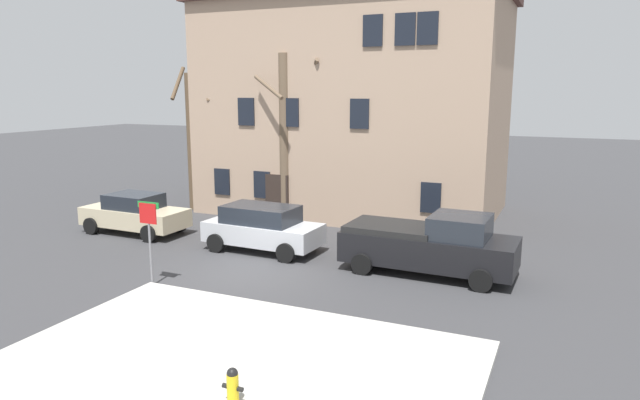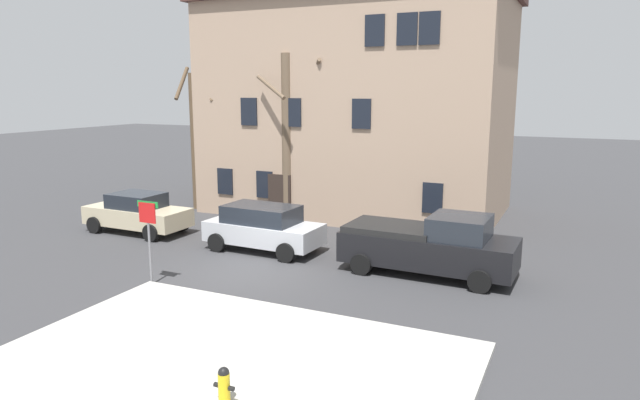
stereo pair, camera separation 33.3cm
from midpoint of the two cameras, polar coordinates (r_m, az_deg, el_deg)
ground_plane at (r=18.73m, az=-6.51°, el=-7.04°), size 120.00×120.00×0.00m
sidewalk_slab at (r=12.25m, az=-10.21°, el=-17.03°), size 10.04×7.97×0.12m
building_main at (r=27.50m, az=4.20°, el=11.43°), size 13.88×8.26×11.82m
tree_bare_near at (r=28.33m, az=-11.75°, el=6.26°), size 2.49×2.48×7.13m
tree_bare_mid at (r=24.88m, az=-2.86°, el=6.74°), size 3.24×2.91×7.81m
car_beige_sedan at (r=24.45m, az=-17.36°, el=-1.22°), size 4.41×2.08×1.63m
car_silver_wagon at (r=20.78m, az=-5.23°, el=-2.71°), size 4.29×2.12×1.67m
pickup_truck_black at (r=18.42m, az=11.37°, el=-4.41°), size 5.47×2.36×1.98m
fire_hydrant at (r=11.08m, az=-8.65°, el=-17.71°), size 0.42×0.22×0.70m
street_sign_pole at (r=17.57m, az=-16.21°, el=-2.55°), size 0.76×0.07×2.55m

